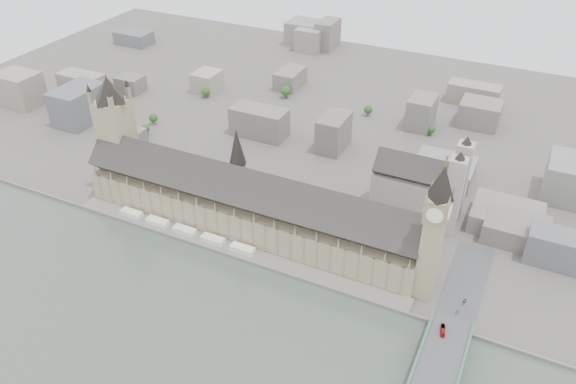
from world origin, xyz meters
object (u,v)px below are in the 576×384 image
at_px(palace_of_westminster, 247,205).
at_px(elizabeth_tower, 435,225).
at_px(victoria_tower, 116,129).
at_px(westminster_abbey, 420,188).
at_px(car_approach, 464,302).
at_px(red_bus_north, 443,330).

relative_size(palace_of_westminster, elizabeth_tower, 2.47).
relative_size(victoria_tower, westminster_abbey, 1.47).
height_order(palace_of_westminster, elizabeth_tower, elizabeth_tower).
height_order(palace_of_westminster, car_approach, palace_of_westminster).
relative_size(palace_of_westminster, victoria_tower, 2.65).
height_order(palace_of_westminster, victoria_tower, victoria_tower).
distance_m(elizabeth_tower, car_approach, 54.73).
bearing_deg(victoria_tower, westminster_abbey, 16.50).
relative_size(elizabeth_tower, westminster_abbey, 1.58).
distance_m(victoria_tower, westminster_abbey, 244.79).
xyz_separation_m(elizabeth_tower, victoria_tower, (-260.00, 18.00, -2.88)).
relative_size(elizabeth_tower, victoria_tower, 1.07).
relative_size(victoria_tower, car_approach, 19.55).
xyz_separation_m(elizabeth_tower, westminster_abbey, (-27.08, 87.00, -33.01)).
height_order(palace_of_westminster, red_bus_north, palace_of_westminster).
bearing_deg(elizabeth_tower, car_approach, -13.75).
xyz_separation_m(palace_of_westminster, westminster_abbey, (110.92, 75.30, 2.38)).
distance_m(elizabeth_tower, victoria_tower, 260.64).
bearing_deg(car_approach, westminster_abbey, 124.95).
bearing_deg(red_bus_north, palace_of_westminster, 150.77).
bearing_deg(westminster_abbey, red_bus_north, -68.91).
height_order(elizabeth_tower, red_bus_north, elizabeth_tower).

